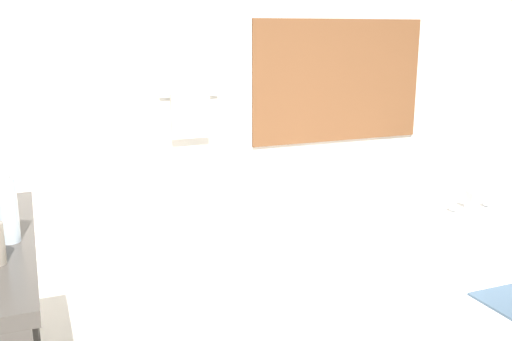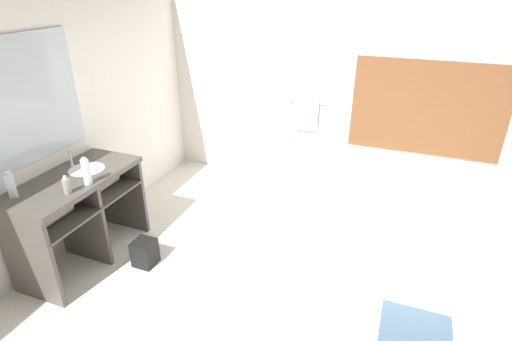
{
  "view_description": "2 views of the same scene",
  "coord_description": "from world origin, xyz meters",
  "px_view_note": "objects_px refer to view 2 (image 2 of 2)",
  "views": [
    {
      "loc": [
        -1.54,
        -2.39,
        1.65
      ],
      "look_at": [
        -0.27,
        0.78,
        0.81
      ],
      "focal_mm": 40.0,
      "sensor_mm": 36.0,
      "label": 1
    },
    {
      "loc": [
        0.89,
        -2.67,
        2.58
      ],
      "look_at": [
        -0.43,
        0.72,
        0.8
      ],
      "focal_mm": 28.0,
      "sensor_mm": 36.0,
      "label": 2
    }
  ],
  "objects_px": {
    "water_bottle_2": "(11,185)",
    "bathtub": "(410,218)",
    "water_bottle_1": "(86,172)",
    "soap_dispenser": "(67,186)",
    "waste_bin": "(145,253)"
  },
  "relations": [
    {
      "from": "waste_bin",
      "to": "water_bottle_1",
      "type": "bearing_deg",
      "value": -154.24
    },
    {
      "from": "soap_dispenser",
      "to": "waste_bin",
      "type": "distance_m",
      "value": 1.01
    },
    {
      "from": "water_bottle_1",
      "to": "water_bottle_2",
      "type": "distance_m",
      "value": 0.59
    },
    {
      "from": "waste_bin",
      "to": "bathtub",
      "type": "bearing_deg",
      "value": 29.7
    },
    {
      "from": "water_bottle_1",
      "to": "soap_dispenser",
      "type": "bearing_deg",
      "value": -100.87
    },
    {
      "from": "bathtub",
      "to": "soap_dispenser",
      "type": "bearing_deg",
      "value": -148.08
    },
    {
      "from": "water_bottle_2",
      "to": "soap_dispenser",
      "type": "distance_m",
      "value": 0.43
    },
    {
      "from": "water_bottle_1",
      "to": "soap_dispenser",
      "type": "height_order",
      "value": "water_bottle_1"
    },
    {
      "from": "soap_dispenser",
      "to": "waste_bin",
      "type": "height_order",
      "value": "soap_dispenser"
    },
    {
      "from": "bathtub",
      "to": "water_bottle_1",
      "type": "distance_m",
      "value": 3.25
    },
    {
      "from": "bathtub",
      "to": "water_bottle_2",
      "type": "distance_m",
      "value": 3.8
    },
    {
      "from": "water_bottle_2",
      "to": "bathtub",
      "type": "bearing_deg",
      "value": 31.66
    },
    {
      "from": "water_bottle_2",
      "to": "waste_bin",
      "type": "bearing_deg",
      "value": 37.25
    },
    {
      "from": "soap_dispenser",
      "to": "bathtub",
      "type": "bearing_deg",
      "value": 31.92
    },
    {
      "from": "water_bottle_1",
      "to": "waste_bin",
      "type": "xyz_separation_m",
      "value": [
        0.36,
        0.17,
        -0.9
      ]
    }
  ]
}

